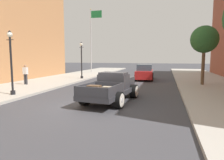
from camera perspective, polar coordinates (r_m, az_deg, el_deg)
name	(u,v)px	position (r m, az deg, el deg)	size (l,w,h in m)	color
ground_plane	(91,107)	(10.12, -6.03, -7.43)	(140.00, 140.00, 0.00)	#3D3D42
hotrod_truck_gunmetal	(113,87)	(11.35, 0.28, -1.99)	(2.56, 5.07, 1.58)	#333338
car_background_red	(144,73)	(21.90, 9.11, 2.07)	(2.05, 4.39, 1.65)	#AD1E1E
pedestrian_sidewalk_left	(25,73)	(18.30, -23.17, 1.77)	(0.53, 0.22, 1.65)	#333338
street_lamp_near	(11,58)	(13.61, -26.55, 5.63)	(0.50, 0.32, 3.85)	black
street_lamp_far	(82,57)	(21.82, -8.57, 6.32)	(0.50, 0.32, 3.85)	black
flagpole	(92,34)	(30.29, -5.53, 12.81)	(1.74, 0.16, 9.16)	#B2B2B7
street_tree_second	(204,40)	(18.38, 24.54, 10.25)	(2.21, 2.21, 4.81)	brown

